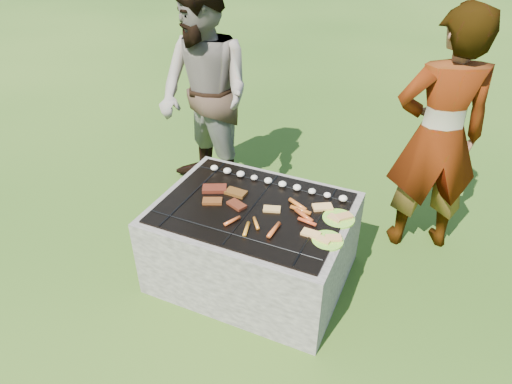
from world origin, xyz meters
TOP-DOWN VIEW (x-y plane):
  - lawn at (0.00, 0.00)m, footprint 60.00×60.00m
  - fire_pit at (0.00, 0.00)m, footprint 1.30×1.00m
  - mushrooms at (0.01, 0.32)m, footprint 1.06×0.06m
  - pork_slabs at (-0.24, 0.03)m, footprint 0.40×0.28m
  - sausages at (0.24, -0.05)m, footprint 0.54×0.50m
  - bread_on_grate at (0.35, 0.04)m, footprint 0.44×0.40m
  - plate_far at (0.56, 0.11)m, footprint 0.24×0.24m
  - plate_near at (0.56, -0.13)m, footprint 0.21×0.21m
  - cook at (1.03, 0.92)m, footprint 0.79×0.67m
  - bystander at (-0.85, 0.88)m, footprint 1.11×1.01m

SIDE VIEW (x-z plane):
  - lawn at x=0.00m, z-range 0.00..0.00m
  - fire_pit at x=0.00m, z-range -0.03..0.59m
  - plate_near at x=0.56m, z-range 0.59..0.63m
  - plate_far at x=0.56m, z-range 0.59..0.63m
  - bread_on_grate at x=0.35m, z-range 0.61..0.63m
  - pork_slabs at x=-0.24m, z-range 0.61..0.64m
  - sausages at x=0.24m, z-range 0.61..0.64m
  - mushrooms at x=0.01m, z-range 0.61..0.65m
  - cook at x=1.03m, z-range 0.00..1.84m
  - bystander at x=-0.85m, z-range 0.00..1.87m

